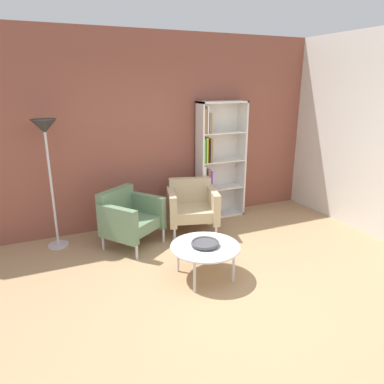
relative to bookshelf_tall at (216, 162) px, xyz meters
name	(u,v)px	position (x,y,z in m)	size (l,w,h in m)	color
ground_plane	(223,301)	(-1.06, -2.25, -0.94)	(8.32, 8.32, 0.00)	tan
brick_back_panel	(148,132)	(-1.06, 0.21, 0.51)	(6.40, 0.12, 2.90)	brown
bookshelf_tall	(216,162)	(0.00, 0.00, 0.00)	(0.80, 0.30, 1.90)	silver
coffee_table_low	(205,248)	(-1.03, -1.74, -0.57)	(0.80, 0.80, 0.40)	silver
decorative_bowl	(205,243)	(-1.03, -1.74, -0.50)	(0.32, 0.32, 0.05)	#4C4C51
armchair_by_bookshelf	(129,217)	(-1.60, -0.54, -0.52)	(0.95, 0.93, 0.78)	slate
armchair_near_window	(192,205)	(-0.62, -0.45, -0.52)	(0.86, 0.82, 0.78)	#C6B289
floor_lamp_torchiere	(46,142)	(-2.53, -0.17, 0.51)	(0.32, 0.32, 1.74)	silver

